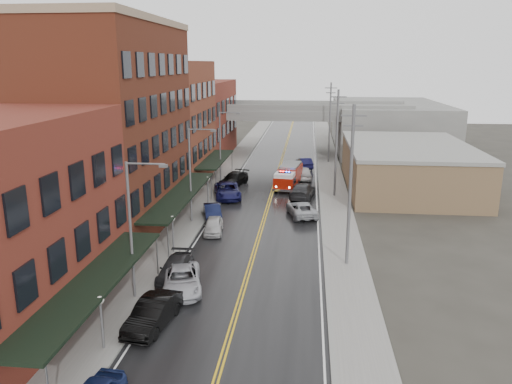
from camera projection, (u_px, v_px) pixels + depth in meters
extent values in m
plane|color=#2D2B26|center=(216.00, 381.00, 23.86)|extent=(220.00, 220.00, 0.00)
cube|color=black|center=(268.00, 207.00, 52.74)|extent=(11.00, 160.00, 0.02)
cube|color=slate|center=(200.00, 204.00, 53.47)|extent=(3.00, 160.00, 0.15)
cube|color=slate|center=(337.00, 208.00, 51.98)|extent=(3.00, 160.00, 0.15)
cube|color=gray|center=(215.00, 205.00, 53.30)|extent=(0.30, 160.00, 0.15)
cube|color=gray|center=(322.00, 208.00, 52.15)|extent=(0.30, 160.00, 0.15)
cube|color=#522115|center=(116.00, 129.00, 45.10)|extent=(9.00, 20.00, 18.00)
cube|color=brown|center=(169.00, 123.00, 62.32)|extent=(9.00, 15.00, 15.00)
cube|color=maroon|center=(200.00, 120.00, 79.54)|extent=(9.00, 20.00, 12.00)
cube|color=brown|center=(407.00, 168.00, 60.11)|extent=(14.00, 22.00, 5.00)
cube|color=slate|center=(388.00, 126.00, 88.40)|extent=(18.00, 30.00, 8.00)
cube|color=black|center=(95.00, 281.00, 27.73)|extent=(2.60, 16.00, 0.18)
cylinder|color=slate|center=(157.00, 256.00, 35.30)|extent=(0.10, 0.10, 3.00)
cube|color=black|center=(181.00, 194.00, 46.02)|extent=(2.60, 18.00, 0.18)
cylinder|color=slate|center=(168.00, 242.00, 38.00)|extent=(0.10, 0.10, 3.00)
cylinder|color=slate|center=(211.00, 188.00, 54.55)|extent=(0.10, 0.10, 3.00)
cube|color=black|center=(216.00, 159.00, 62.86)|extent=(2.60, 13.00, 0.18)
cylinder|color=slate|center=(216.00, 182.00, 57.25)|extent=(0.10, 0.10, 3.00)
cylinder|color=slate|center=(232.00, 162.00, 68.99)|extent=(0.10, 0.10, 3.00)
cylinder|color=#59595B|center=(102.00, 326.00, 26.09)|extent=(0.14, 0.14, 2.80)
sphere|color=silver|center=(100.00, 300.00, 25.71)|extent=(0.44, 0.44, 0.44)
cylinder|color=#59595B|center=(173.00, 237.00, 39.57)|extent=(0.14, 0.14, 2.80)
sphere|color=silver|center=(172.00, 219.00, 39.19)|extent=(0.44, 0.44, 0.44)
cylinder|color=#59595B|center=(208.00, 192.00, 53.04)|extent=(0.14, 0.14, 2.80)
sphere|color=silver|center=(208.00, 179.00, 52.67)|extent=(0.44, 0.44, 0.44)
cylinder|color=#59595B|center=(131.00, 233.00, 31.13)|extent=(0.18, 0.18, 9.00)
cylinder|color=#59595B|center=(145.00, 164.00, 29.90)|extent=(2.40, 0.12, 0.12)
cube|color=#59595B|center=(163.00, 166.00, 29.81)|extent=(0.50, 0.22, 0.18)
cylinder|color=#59595B|center=(190.00, 176.00, 46.53)|extent=(0.18, 0.18, 9.00)
cylinder|color=#59595B|center=(202.00, 130.00, 45.30)|extent=(2.40, 0.12, 0.12)
cube|color=#59595B|center=(213.00, 131.00, 45.22)|extent=(0.50, 0.22, 0.18)
cylinder|color=#59595B|center=(220.00, 148.00, 61.93)|extent=(0.18, 0.18, 9.00)
cylinder|color=#59595B|center=(229.00, 113.00, 60.70)|extent=(2.40, 0.12, 0.12)
cube|color=#59595B|center=(238.00, 114.00, 60.62)|extent=(0.50, 0.22, 0.18)
cylinder|color=#59595B|center=(350.00, 188.00, 36.06)|extent=(0.24, 0.24, 12.00)
cube|color=#59595B|center=(354.00, 116.00, 34.76)|extent=(1.80, 0.12, 0.12)
cube|color=#59595B|center=(353.00, 126.00, 34.93)|extent=(1.40, 0.12, 0.12)
cylinder|color=#59595B|center=(336.00, 144.00, 55.31)|extent=(0.24, 0.24, 12.00)
cube|color=#59595B|center=(338.00, 97.00, 54.01)|extent=(1.80, 0.12, 0.12)
cube|color=#59595B|center=(338.00, 103.00, 54.18)|extent=(1.40, 0.12, 0.12)
cylinder|color=#59595B|center=(330.00, 123.00, 74.56)|extent=(0.24, 0.24, 12.00)
cube|color=#59595B|center=(331.00, 88.00, 73.26)|extent=(1.80, 0.12, 0.12)
cube|color=#59595B|center=(331.00, 93.00, 73.43)|extent=(1.40, 0.12, 0.12)
cube|color=slate|center=(284.00, 113.00, 81.85)|extent=(40.00, 10.00, 1.50)
cube|color=slate|center=(219.00, 135.00, 83.91)|extent=(1.60, 8.00, 6.00)
cube|color=slate|center=(351.00, 137.00, 81.67)|extent=(1.60, 8.00, 6.00)
cube|color=#911306|center=(290.00, 174.00, 61.83)|extent=(3.01, 5.34, 1.93)
cube|color=#911306|center=(285.00, 183.00, 58.54)|extent=(2.62, 2.70, 1.38)
cube|color=silver|center=(285.00, 175.00, 58.31)|extent=(2.48, 2.50, 0.46)
cube|color=black|center=(285.00, 180.00, 58.65)|extent=(2.51, 1.79, 0.74)
cube|color=slate|center=(290.00, 165.00, 61.56)|extent=(2.73, 4.94, 0.28)
cube|color=black|center=(285.00, 172.00, 58.23)|extent=(1.49, 0.47, 0.13)
sphere|color=#FF0C0C|center=(281.00, 172.00, 58.34)|extent=(0.18, 0.18, 0.18)
sphere|color=#1933FF|center=(289.00, 172.00, 58.09)|extent=(0.18, 0.18, 0.18)
cylinder|color=black|center=(276.00, 188.00, 58.87)|extent=(0.96, 0.45, 0.92)
cylinder|color=black|center=(293.00, 189.00, 58.38)|extent=(0.96, 0.45, 0.92)
cylinder|color=black|center=(281.00, 182.00, 61.89)|extent=(0.96, 0.45, 0.92)
cylinder|color=black|center=(298.00, 183.00, 61.40)|extent=(0.96, 0.45, 0.92)
cylinder|color=black|center=(285.00, 178.00, 64.04)|extent=(0.96, 0.45, 0.92)
cylinder|color=black|center=(301.00, 179.00, 63.56)|extent=(0.96, 0.45, 0.92)
imported|color=black|center=(153.00, 313.00, 28.64)|extent=(2.42, 5.18, 1.64)
imported|color=#B2B3BA|center=(182.00, 280.00, 33.27)|extent=(3.72, 5.81, 1.49)
imported|color=#232426|center=(176.00, 269.00, 35.07)|extent=(2.11, 4.99, 1.44)
imported|color=#B8B8B8|center=(213.00, 226.00, 44.52)|extent=(2.07, 4.17, 1.37)
imported|color=black|center=(212.00, 212.00, 48.42)|extent=(2.66, 4.64, 1.45)
imported|color=#111242|center=(227.00, 191.00, 56.10)|extent=(4.08, 6.49, 1.67)
imported|color=black|center=(234.00, 179.00, 61.91)|extent=(3.68, 5.87, 1.58)
imported|color=#9EA1A6|center=(302.00, 209.00, 49.48)|extent=(3.60, 5.61, 1.44)
imported|color=#2B2C2E|center=(303.00, 190.00, 56.21)|extent=(3.21, 6.00, 1.66)
imported|color=silver|center=(304.00, 173.00, 65.11)|extent=(2.27, 5.00, 1.66)
imported|color=black|center=(304.00, 163.00, 72.02)|extent=(2.65, 4.91, 1.53)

